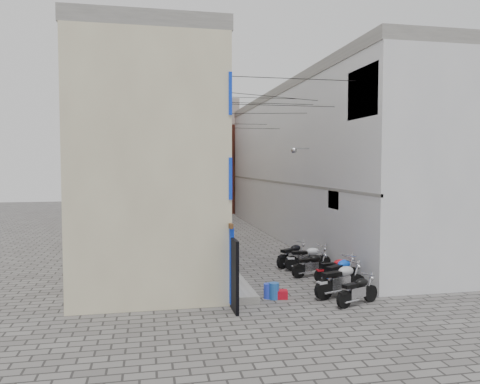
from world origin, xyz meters
TOP-DOWN VIEW (x-y plane):
  - ground at (0.00, 0.00)m, footprint 90.00×90.00m
  - plinth at (-2.05, 13.00)m, footprint 0.90×26.00m
  - building_left at (-4.98, 12.95)m, footprint 5.10×27.00m
  - building_right at (5.00, 13.00)m, footprint 5.94×26.00m
  - building_far_brick_left at (-2.00, 28.00)m, footprint 6.00×6.00m
  - building_far_brick_right at (3.00, 30.00)m, footprint 5.00×6.00m
  - building_far_concrete at (0.00, 34.00)m, footprint 8.00×5.00m
  - far_shopfront at (0.00, 25.20)m, footprint 2.00×0.30m
  - overhead_wires at (0.00, 7.64)m, footprint 5.80×13.02m
  - motorcycle_a at (1.41, -0.66)m, footprint 1.84×1.19m
  - motorcycle_b at (1.26, 0.32)m, footprint 2.24×1.33m
  - motorcycle_c at (1.66, 1.26)m, footprint 2.16×1.77m
  - motorcycle_d at (1.90, 2.27)m, footprint 1.84×0.82m
  - motorcycle_e at (1.29, 3.21)m, footprint 1.88×1.02m
  - motorcycle_f at (1.52, 4.28)m, footprint 2.00×0.63m
  - motorcycle_g at (1.11, 5.13)m, footprint 1.98×1.59m
  - person_a at (-1.70, 4.92)m, footprint 0.40×0.60m
  - person_b at (-2.06, 2.80)m, footprint 0.89×0.97m
  - water_jug_near at (-1.01, 0.50)m, footprint 0.43×0.43m
  - water_jug_far at (-1.16, 0.61)m, footprint 0.34×0.34m
  - red_crate at (-0.78, 0.50)m, footprint 0.50×0.41m

SIDE VIEW (x-z plane):
  - ground at x=0.00m, z-range 0.00..0.00m
  - plinth at x=-2.05m, z-range 0.00..0.25m
  - red_crate at x=-0.78m, z-range 0.00..0.28m
  - water_jug_far at x=-1.16m, z-range 0.00..0.49m
  - water_jug_near at x=-1.01m, z-range 0.00..0.54m
  - motorcycle_a at x=1.41m, z-range 0.00..1.02m
  - motorcycle_d at x=1.90m, z-range 0.00..1.03m
  - motorcycle_e at x=1.29m, z-range 0.00..1.04m
  - motorcycle_g at x=1.11m, z-range 0.00..1.13m
  - motorcycle_f at x=1.52m, z-range 0.00..1.16m
  - motorcycle_b at x=1.26m, z-range 0.00..1.24m
  - motorcycle_c at x=1.66m, z-range 0.00..1.25m
  - person_b at x=-2.06m, z-range 0.25..1.87m
  - person_a at x=-1.70m, z-range 0.25..1.88m
  - far_shopfront at x=0.00m, z-range 0.00..2.40m
  - building_far_brick_right at x=3.00m, z-range 0.00..8.00m
  - building_left at x=-4.98m, z-range 0.00..9.00m
  - building_right at x=5.00m, z-range 0.01..9.01m
  - building_far_brick_left at x=-2.00m, z-range 0.00..10.00m
  - building_far_concrete at x=0.00m, z-range 0.00..11.00m
  - overhead_wires at x=0.00m, z-range 6.46..7.79m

